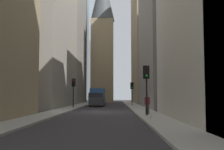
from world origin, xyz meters
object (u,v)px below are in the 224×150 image
Objects in this scene: sedan_black at (101,101)px; traffic_light_foreground at (147,78)px; traffic_light_far_junction at (132,88)px; discarded_bottle at (151,117)px; delivery_truck at (97,97)px; pedestrian at (147,103)px; traffic_light_midblock at (73,86)px.

sedan_black is 1.05× the size of traffic_light_foreground.
traffic_light_far_junction is at bearing -150.31° from sedan_black.
traffic_light_foreground reaches higher than discarded_bottle.
delivery_truck reaches higher than sedan_black.
pedestrian is at bearing -3.57° from discarded_bottle.
traffic_light_foreground is 2.38× the size of pedestrian.
discarded_bottle is (-2.96, 0.07, -2.90)m from traffic_light_foreground.
pedestrian is at bearing -146.30° from traffic_light_midblock.
pedestrian reaches higher than sedan_black.
traffic_light_midblock is 14.40× the size of discarded_bottle.
delivery_truck is at bearing 16.10° from pedestrian.
traffic_light_midblock reaches higher than traffic_light_far_junction.
traffic_light_foreground is 1.05× the size of traffic_light_midblock.
traffic_light_far_junction reaches higher than discarded_bottle.
delivery_truck is 1.74× the size of traffic_light_far_junction.
sedan_black is 1.16× the size of traffic_light_far_junction.
discarded_bottle is (-33.89, -5.38, -0.42)m from sedan_black.
discarded_bottle is at bearing -170.97° from sedan_black.
traffic_light_midblock reaches higher than sedan_black.
discarded_bottle is (-24.11, 0.19, -2.61)m from traffic_light_far_junction.
delivery_truck is 7.65m from traffic_light_midblock.
traffic_light_midblock is at bearing 33.70° from pedestrian.
delivery_truck is at bearing 14.46° from traffic_light_foreground.
delivery_truck is 1.58× the size of traffic_light_foreground.
pedestrian is (1.51, -0.21, -2.07)m from traffic_light_foreground.
sedan_black is at bearing 9.99° from traffic_light_foreground.
traffic_light_foreground is at bearing -165.54° from delivery_truck.
delivery_truck is 23.93× the size of discarded_bottle.
traffic_light_far_junction is 13.73× the size of discarded_bottle.
pedestrian is (-19.65, -0.09, -1.78)m from traffic_light_far_junction.
delivery_truck is at bearing 90.28° from traffic_light_far_junction.
delivery_truck is at bearing 12.60° from discarded_bottle.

